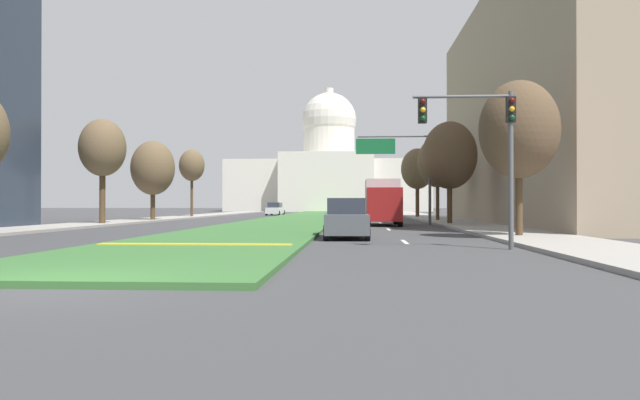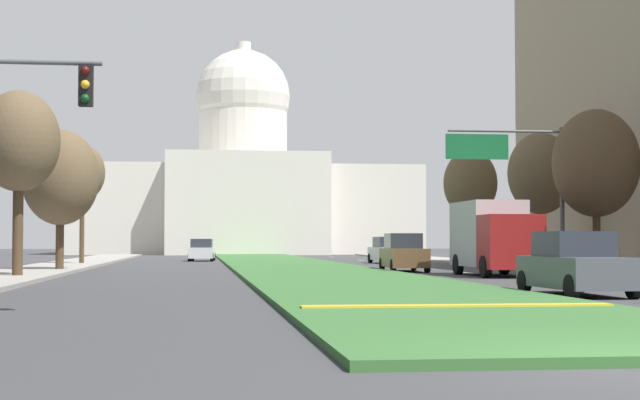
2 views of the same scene
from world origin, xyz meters
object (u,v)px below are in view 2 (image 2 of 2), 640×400
object	(u,v)px
overhead_guide_sign	(519,169)
sedan_distant	(389,251)
street_tree_right_mid	(596,163)
sedan_midblock	(404,254)
street_tree_left_far	(60,178)
street_tree_left_mid	(19,142)
sedan_far_horizon	(202,251)
street_tree_left_distant	(82,174)
street_tree_right_far	(541,174)
box_truck_delivery	(494,237)
sedan_lead_stopped	(575,266)
street_tree_right_distant	(470,184)
capitol_building	(243,191)

from	to	relation	value
overhead_guide_sign	sedan_distant	size ratio (longest dim) A/B	1.41
street_tree_right_mid	sedan_midblock	bearing A→B (deg)	138.06
street_tree_left_far	sedan_midblock	xyz separation A→B (m)	(16.57, -1.00, -3.66)
street_tree_left_mid	sedan_far_horizon	xyz separation A→B (m)	(7.32, 34.83, -4.59)
street_tree_left_distant	street_tree_left_mid	bearing A→B (deg)	-89.95
street_tree_right_far	box_truck_delivery	xyz separation A→B (m)	(-4.98, -8.25, -3.28)
sedan_midblock	sedan_lead_stopped	bearing A→B (deg)	-89.44
street_tree_right_mid	sedan_distant	bearing A→B (deg)	100.54
street_tree_right_distant	sedan_far_horizon	size ratio (longest dim) A/B	1.67
sedan_far_horizon	box_truck_delivery	size ratio (longest dim) A/B	0.68
capitol_building	overhead_guide_sign	size ratio (longest dim) A/B	6.12
street_tree_right_mid	street_tree_right_distant	distance (m)	20.14
sedan_lead_stopped	box_truck_delivery	distance (m)	15.52
street_tree_left_far	street_tree_right_mid	bearing A→B (deg)	-17.45
sedan_lead_stopped	box_truck_delivery	xyz separation A→B (m)	(2.31, 15.33, 0.86)
street_tree_left_distant	sedan_lead_stopped	size ratio (longest dim) A/B	1.69
street_tree_left_distant	street_tree_right_distant	distance (m)	24.18
street_tree_right_distant	sedan_far_horizon	bearing A→B (deg)	141.63
box_truck_delivery	overhead_guide_sign	bearing A→B (deg)	32.82
street_tree_left_mid	street_tree_left_far	world-z (taller)	street_tree_left_mid
street_tree_left_mid	street_tree_right_far	size ratio (longest dim) A/B	1.05
street_tree_left_distant	sedan_lead_stopped	world-z (taller)	street_tree_left_distant
capitol_building	street_tree_left_mid	distance (m)	79.46
overhead_guide_sign	street_tree_left_far	size ratio (longest dim) A/B	0.95
street_tree_right_far	sedan_lead_stopped	xyz separation A→B (m)	(-7.29, -23.57, -4.14)
sedan_lead_stopped	street_tree_left_distant	bearing A→B (deg)	115.35
sedan_lead_stopped	sedan_midblock	world-z (taller)	sedan_midblock
sedan_distant	box_truck_delivery	distance (m)	24.56
box_truck_delivery	street_tree_right_mid	bearing A→B (deg)	2.99
capitol_building	street_tree_right_far	world-z (taller)	capitol_building
sedan_midblock	box_truck_delivery	bearing A→B (deg)	-69.38
street_tree_right_distant	sedan_far_horizon	xyz separation A→B (m)	(-16.83, 13.32, -4.34)
sedan_midblock	box_truck_delivery	world-z (taller)	box_truck_delivery
street_tree_right_distant	box_truck_delivery	size ratio (longest dim) A/B	1.14
street_tree_left_distant	box_truck_delivery	distance (m)	29.02
sedan_lead_stopped	box_truck_delivery	size ratio (longest dim) A/B	0.68
street_tree_right_distant	sedan_far_horizon	distance (m)	21.90
street_tree_left_mid	street_tree_left_distant	world-z (taller)	street_tree_left_mid
street_tree_right_far	box_truck_delivery	size ratio (longest dim) A/B	1.11
capitol_building	street_tree_right_far	distance (m)	70.22
overhead_guide_sign	street_tree_left_mid	distance (m)	21.09
sedan_far_horizon	sedan_lead_stopped	bearing A→B (deg)	-78.58
sedan_far_horizon	street_tree_left_mid	bearing A→B (deg)	-101.87
street_tree_left_mid	street_tree_right_mid	world-z (taller)	street_tree_left_mid
street_tree_left_mid	sedan_far_horizon	size ratio (longest dim) A/B	1.70
capitol_building	sedan_lead_stopped	xyz separation A→B (m)	(4.91, -92.68, -6.55)
street_tree_left_far	street_tree_left_distant	bearing A→B (deg)	91.98
sedan_lead_stopped	sedan_distant	distance (m)	39.95
sedan_lead_stopped	sedan_far_horizon	bearing A→B (deg)	101.42
sedan_distant	overhead_guide_sign	bearing A→B (deg)	-86.88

